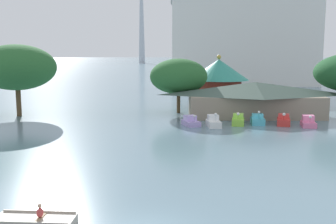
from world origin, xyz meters
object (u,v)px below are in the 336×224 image
Objects in this scene: pedal_boat_lime at (238,120)px; background_building_block at (243,42)px; pedal_boat_red at (284,121)px; boathouse at (255,98)px; shoreline_tree_mid at (179,76)px; shoreline_tree_tall_left at (17,67)px; pedal_boat_cyan at (258,120)px; pedal_boat_white at (213,122)px; pedal_boat_lavender at (191,122)px; rowboat_with_rower at (35,222)px; green_roof_pavilion at (219,80)px; pedal_boat_pink at (308,122)px.

background_building_block is (11.46, 62.25, 11.31)m from pedal_boat_lime.
boathouse is (-2.19, 6.56, 1.96)m from pedal_boat_red.
pedal_boat_red is 0.34× the size of shoreline_tree_mid.
shoreline_tree_tall_left reaches higher than pedal_boat_red.
pedal_boat_cyan is 0.24× the size of shoreline_tree_tall_left.
pedal_boat_cyan is 6.44m from boathouse.
pedal_boat_white is 3.37m from pedal_boat_lime.
pedal_boat_cyan is (8.24, 0.87, 0.06)m from pedal_boat_lavender.
shoreline_tree_mid is (7.78, 38.51, 5.05)m from rowboat_with_rower.
rowboat_with_rower is at bearing -37.05° from pedal_boat_lavender.
boathouse reaches higher than pedal_boat_cyan.
background_building_block is (17.23, 62.64, 11.39)m from pedal_boat_lavender.
boathouse is 1.96× the size of green_roof_pavilion.
green_roof_pavilion is at bearing -104.65° from rowboat_with_rower.
pedal_boat_white reaches higher than pedal_boat_lavender.
pedal_boat_white is 8.72m from pedal_boat_red.
pedal_boat_cyan is at bearing -44.76° from shoreline_tree_mid.
rowboat_with_rower is 35.07m from pedal_boat_red.
pedal_boat_lime is at bearing -73.89° from pedal_boat_cyan.
boathouse is at bearing -18.12° from shoreline_tree_mid.
shoreline_tree_mid is (22.20, 3.35, -1.41)m from shoreline_tree_tall_left.
pedal_boat_white is 0.29× the size of green_roof_pavilion.
shoreline_tree_mid reaches higher than pedal_boat_lavender.
pedal_boat_cyan is 0.89× the size of pedal_boat_red.
background_building_block is (14.59, 63.49, 11.30)m from pedal_boat_white.
pedal_boat_lime is 0.93× the size of pedal_boat_red.
shoreline_tree_tall_left reaches higher than boathouse.
pedal_boat_cyan is at bearing -79.92° from green_roof_pavilion.
rowboat_with_rower is 32.20m from pedal_boat_lime.
green_roof_pavilion is (5.31, 17.30, 3.92)m from pedal_boat_lavender.
pedal_boat_lavender is 1.10× the size of pedal_boat_pink.
pedal_boat_lavender reaches higher than rowboat_with_rower.
pedal_boat_white is at bearing -16.67° from shoreline_tree_tall_left.
background_building_block is at bearing -173.97° from pedal_boat_pink.
shoreline_tree_tall_left is at bearing -160.32° from green_roof_pavilion.
pedal_boat_lavender is 5.79m from pedal_boat_lime.
pedal_boat_cyan is at bearing -117.90° from rowboat_with_rower.
shoreline_tree_mid reaches higher than pedal_boat_lime.
pedal_boat_pink is at bearing 93.61° from pedal_boat_lime.
pedal_boat_red is 63.57m from background_building_block.
pedal_boat_lime is 17.34m from green_roof_pavilion.
background_building_block is at bearing 176.92° from pedal_boat_cyan.
background_building_block is (8.16, 55.71, 9.36)m from boathouse.
pedal_boat_cyan reaches higher than pedal_boat_red.
rowboat_with_rower is at bearing -101.43° from shoreline_tree_mid.
background_building_block is at bearing 53.79° from shoreline_tree_tall_left.
pedal_boat_pink reaches higher than pedal_boat_lavender.
pedal_boat_lavender is 11.50m from shoreline_tree_mid.
pedal_boat_white is 18.73m from green_roof_pavilion.
shoreline_tree_tall_left is (-34.79, 6.61, 6.19)m from pedal_boat_red.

